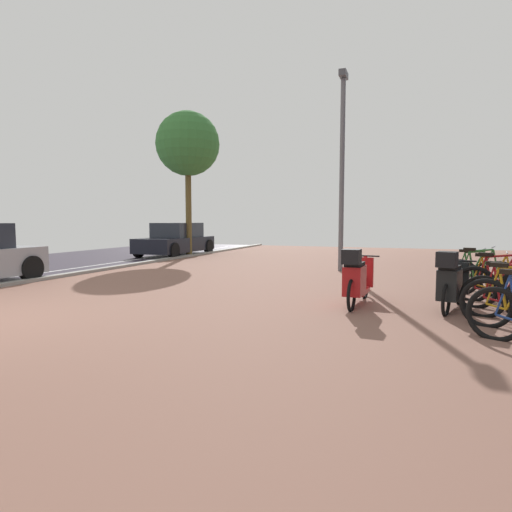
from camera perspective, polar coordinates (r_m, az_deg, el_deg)
The scene contains 12 objects.
ground at distance 6.54m, azimuth -28.79°, elevation -9.17°, with size 21.00×40.00×0.13m.
bicycle_rack_01 at distance 6.77m, azimuth 30.85°, elevation -5.61°, with size 1.29×0.58×0.98m.
bicycle_rack_02 at distance 7.48m, azimuth 30.14°, elevation -4.77°, with size 1.24×0.48×0.93m.
bicycle_rack_03 at distance 8.18m, azimuth 29.39°, elevation -3.78°, with size 1.41×0.55×1.02m.
bicycle_rack_04 at distance 8.88m, azimuth 28.79°, elevation -3.25°, with size 1.34×0.48×0.96m.
bicycle_rack_05 at distance 9.57m, azimuth 27.46°, elevation -2.55°, with size 1.41×0.50×1.02m.
bicycle_rack_06 at distance 10.28m, azimuth 26.79°, elevation -2.21°, with size 1.27×0.47×0.93m.
scooter_near at distance 7.63m, azimuth 13.19°, elevation -3.02°, with size 0.52×1.86×1.05m.
scooter_mid at distance 7.70m, azimuth 24.46°, elevation -3.30°, with size 0.71×1.65×1.03m.
parked_car_far at distance 18.68m, azimuth -10.53°, elevation 2.07°, with size 1.81×4.03×1.38m.
lamp_post at distance 12.93m, azimuth 11.33°, elevation 12.15°, with size 0.20×0.52×5.70m.
street_tree at distance 18.34m, azimuth -9.03°, elevation 14.39°, with size 2.60×2.60×5.91m.
Camera 1 is at (6.27, -4.13, 1.48)m, focal length 30.19 mm.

